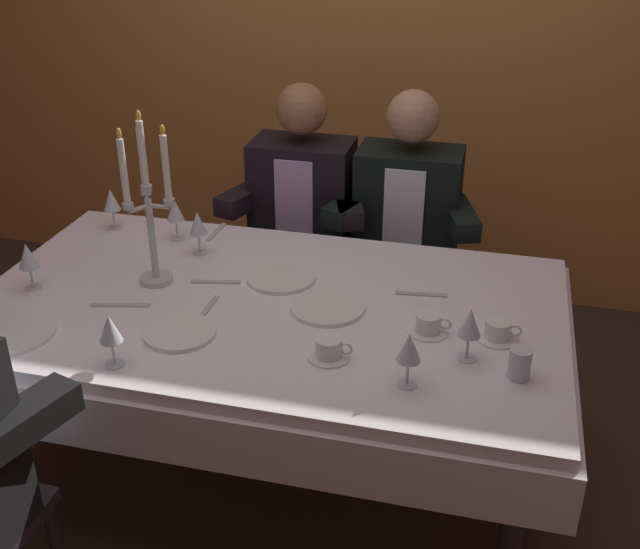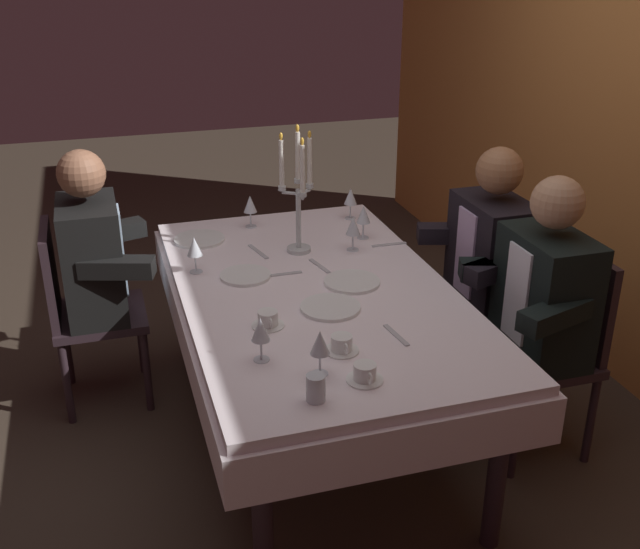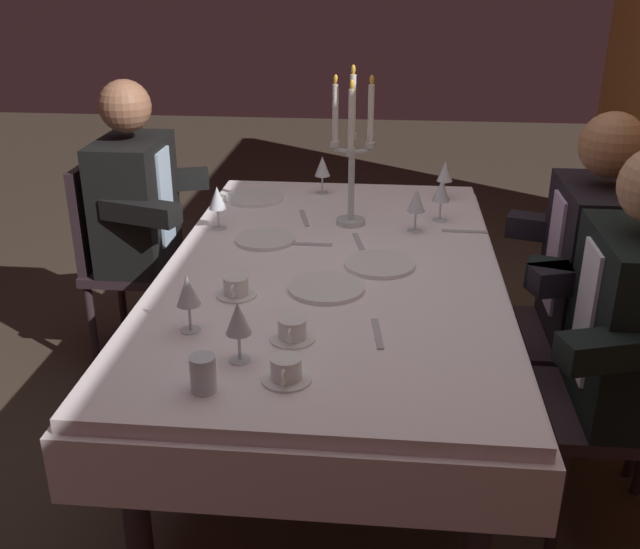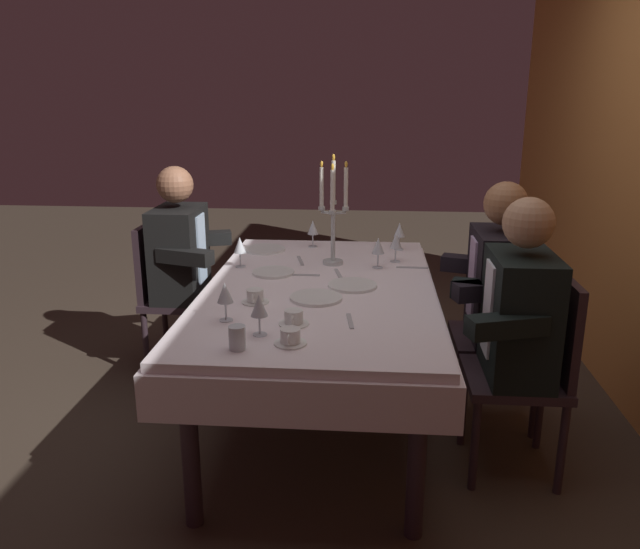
% 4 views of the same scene
% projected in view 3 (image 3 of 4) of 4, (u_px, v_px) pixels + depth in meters
% --- Properties ---
extents(ground_plane, '(12.00, 12.00, 0.00)m').
position_uv_depth(ground_plane, '(330.00, 447.00, 2.74)').
color(ground_plane, '#3F3328').
extents(dining_table, '(1.94, 1.14, 0.74)m').
position_uv_depth(dining_table, '(331.00, 296.00, 2.49)').
color(dining_table, white).
rests_on(dining_table, ground_plane).
extents(candelabra, '(0.15, 0.17, 0.59)m').
position_uv_depth(candelabra, '(352.00, 156.00, 2.70)').
color(candelabra, silver).
rests_on(candelabra, dining_table).
extents(dinner_plate_0, '(0.24, 0.24, 0.01)m').
position_uv_depth(dinner_plate_0, '(328.00, 287.00, 2.25)').
color(dinner_plate_0, white).
rests_on(dinner_plate_0, dining_table).
extents(dinner_plate_1, '(0.24, 0.24, 0.01)m').
position_uv_depth(dinner_plate_1, '(380.00, 264.00, 2.43)').
color(dinner_plate_1, white).
rests_on(dinner_plate_1, dining_table).
extents(dinner_plate_2, '(0.24, 0.24, 0.01)m').
position_uv_depth(dinner_plate_2, '(255.00, 198.00, 3.09)').
color(dinner_plate_2, white).
rests_on(dinner_plate_2, dining_table).
extents(dinner_plate_3, '(0.22, 0.22, 0.01)m').
position_uv_depth(dinner_plate_3, '(265.00, 239.00, 2.64)').
color(dinner_plate_3, white).
rests_on(dinner_plate_3, dining_table).
extents(wine_glass_0, '(0.07, 0.07, 0.16)m').
position_uv_depth(wine_glass_0, '(217.00, 199.00, 2.71)').
color(wine_glass_0, silver).
rests_on(wine_glass_0, dining_table).
extents(wine_glass_1, '(0.07, 0.07, 0.16)m').
position_uv_depth(wine_glass_1, '(416.00, 201.00, 2.69)').
color(wine_glass_1, silver).
rests_on(wine_glass_1, dining_table).
extents(wine_glass_2, '(0.07, 0.07, 0.16)m').
position_uv_depth(wine_glass_2, '(322.00, 167.00, 3.12)').
color(wine_glass_2, silver).
rests_on(wine_glass_2, dining_table).
extents(wine_glass_3, '(0.07, 0.07, 0.16)m').
position_uv_depth(wine_glass_3, '(441.00, 192.00, 2.80)').
color(wine_glass_3, silver).
rests_on(wine_glass_3, dining_table).
extents(wine_glass_4, '(0.07, 0.07, 0.16)m').
position_uv_depth(wine_glass_4, '(445.00, 172.00, 3.05)').
color(wine_glass_4, silver).
rests_on(wine_glass_4, dining_table).
extents(wine_glass_5, '(0.07, 0.07, 0.16)m').
position_uv_depth(wine_glass_5, '(238.00, 320.00, 1.81)').
color(wine_glass_5, silver).
rests_on(wine_glass_5, dining_table).
extents(wine_glass_6, '(0.07, 0.07, 0.16)m').
position_uv_depth(wine_glass_6, '(188.00, 292.00, 1.96)').
color(wine_glass_6, silver).
rests_on(wine_glass_6, dining_table).
extents(water_tumbler_0, '(0.06, 0.06, 0.09)m').
position_uv_depth(water_tumbler_0, '(203.00, 374.00, 1.72)').
color(water_tumbler_0, silver).
rests_on(water_tumbler_0, dining_table).
extents(coffee_cup_0, '(0.13, 0.12, 0.06)m').
position_uv_depth(coffee_cup_0, '(292.00, 331.00, 1.95)').
color(coffee_cup_0, white).
rests_on(coffee_cup_0, dining_table).
extents(coffee_cup_1, '(0.13, 0.12, 0.06)m').
position_uv_depth(coffee_cup_1, '(236.00, 287.00, 2.21)').
color(coffee_cup_1, white).
rests_on(coffee_cup_1, dining_table).
extents(coffee_cup_2, '(0.13, 0.12, 0.06)m').
position_uv_depth(coffee_cup_2, '(286.00, 370.00, 1.76)').
color(coffee_cup_2, white).
rests_on(coffee_cup_2, dining_table).
extents(knife_0, '(0.19, 0.06, 0.01)m').
position_uv_depth(knife_0, '(304.00, 218.00, 2.86)').
color(knife_0, '#B7B7BC').
rests_on(knife_0, dining_table).
extents(spoon_1, '(0.17, 0.04, 0.01)m').
position_uv_depth(spoon_1, '(378.00, 334.00, 1.99)').
color(spoon_1, '#B7B7BC').
rests_on(spoon_1, dining_table).
extents(spoon_2, '(0.02, 0.17, 0.01)m').
position_uv_depth(spoon_2, '(308.00, 244.00, 2.60)').
color(spoon_2, '#B7B7BC').
rests_on(spoon_2, dining_table).
extents(fork_3, '(0.17, 0.05, 0.01)m').
position_uv_depth(fork_3, '(359.00, 242.00, 2.62)').
color(fork_3, '#B7B7BC').
rests_on(fork_3, dining_table).
extents(spoon_4, '(0.02, 0.17, 0.01)m').
position_uv_depth(spoon_4, '(465.00, 231.00, 2.72)').
color(spoon_4, '#B7B7BC').
rests_on(spoon_4, dining_table).
extents(seated_diner_0, '(0.63, 0.48, 1.24)m').
position_uv_depth(seated_diner_0, '(134.00, 202.00, 3.08)').
color(seated_diner_0, '#302228').
rests_on(seated_diner_0, ground_plane).
extents(seated_diner_1, '(0.63, 0.48, 1.24)m').
position_uv_depth(seated_diner_1, '(595.00, 262.00, 2.47)').
color(seated_diner_1, '#302228').
rests_on(seated_diner_1, ground_plane).
extents(seated_diner_2, '(0.63, 0.48, 1.24)m').
position_uv_depth(seated_diner_2, '(635.00, 323.00, 2.06)').
color(seated_diner_2, '#302228').
rests_on(seated_diner_2, ground_plane).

